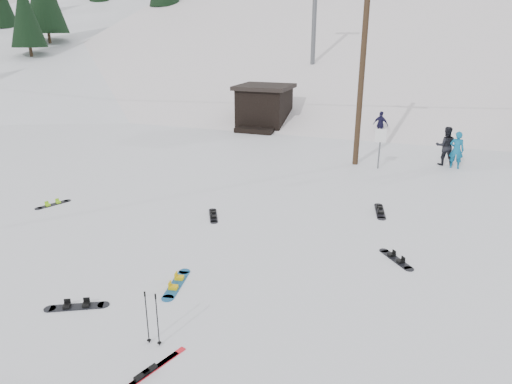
% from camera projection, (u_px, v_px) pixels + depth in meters
% --- Properties ---
extents(ground, '(200.00, 200.00, 0.00)m').
position_uv_depth(ground, '(169.00, 319.00, 10.03)').
color(ground, white).
rests_on(ground, ground).
extents(ski_slope, '(60.00, 85.24, 65.97)m').
position_uv_depth(ski_slope, '(378.00, 170.00, 62.78)').
color(ski_slope, white).
rests_on(ski_slope, ground).
extents(ridge_left, '(47.54, 95.03, 58.38)m').
position_uv_depth(ridge_left, '(126.00, 153.00, 67.83)').
color(ridge_left, white).
rests_on(ridge_left, ground).
extents(treeline_left, '(20.00, 64.00, 10.00)m').
position_uv_depth(treeline_left, '(93.00, 83.00, 56.44)').
color(treeline_left, black).
rests_on(treeline_left, ground).
extents(treeline_crest, '(50.00, 6.00, 10.00)m').
position_uv_depth(treeline_crest, '(401.00, 65.00, 86.29)').
color(treeline_crest, black).
rests_on(treeline_crest, ski_slope).
extents(utility_pole, '(2.00, 0.26, 9.00)m').
position_uv_depth(utility_pole, '(363.00, 63.00, 20.25)').
color(utility_pole, '#3A2819').
rests_on(utility_pole, ground).
extents(trail_sign, '(0.50, 0.09, 1.85)m').
position_uv_depth(trail_sign, '(380.00, 142.00, 20.65)').
color(trail_sign, '#595B60').
rests_on(trail_sign, ground).
extents(lift_hut, '(3.40, 4.10, 2.75)m').
position_uv_depth(lift_hut, '(264.00, 107.00, 29.75)').
color(lift_hut, black).
rests_on(lift_hut, ground).
extents(lift_tower_near, '(2.20, 0.36, 8.00)m').
position_uv_depth(lift_tower_near, '(315.00, 6.00, 35.31)').
color(lift_tower_near, '#595B60').
rests_on(lift_tower_near, ski_slope).
extents(hero_snowboard, '(0.53, 1.56, 0.11)m').
position_uv_depth(hero_snowboard, '(176.00, 284.00, 11.38)').
color(hero_snowboard, '#16578F').
rests_on(hero_snowboard, ground).
extents(hero_skis, '(0.70, 1.84, 0.10)m').
position_uv_depth(hero_skis, '(146.00, 374.00, 8.38)').
color(hero_skis, red).
rests_on(hero_skis, ground).
extents(ski_poles, '(0.33, 0.09, 1.19)m').
position_uv_depth(ski_poles, '(152.00, 318.00, 9.03)').
color(ski_poles, black).
rests_on(ski_poles, ground).
extents(board_scatter_a, '(1.32, 0.82, 0.10)m').
position_uv_depth(board_scatter_a, '(77.00, 306.00, 10.45)').
color(board_scatter_a, black).
rests_on(board_scatter_a, ground).
extents(board_scatter_b, '(0.77, 1.24, 0.10)m').
position_uv_depth(board_scatter_b, '(213.00, 215.00, 15.62)').
color(board_scatter_b, black).
rests_on(board_scatter_b, ground).
extents(board_scatter_c, '(0.66, 1.25, 0.09)m').
position_uv_depth(board_scatter_c, '(53.00, 204.00, 16.65)').
color(board_scatter_c, black).
rests_on(board_scatter_c, ground).
extents(board_scatter_d, '(0.99, 1.14, 0.10)m').
position_uv_depth(board_scatter_d, '(396.00, 259.00, 12.63)').
color(board_scatter_d, black).
rests_on(board_scatter_d, ground).
extents(board_scatter_f, '(0.53, 1.57, 0.11)m').
position_uv_depth(board_scatter_f, '(380.00, 211.00, 15.99)').
color(board_scatter_f, black).
rests_on(board_scatter_f, ground).
extents(skier_teal, '(0.67, 0.49, 1.72)m').
position_uv_depth(skier_teal, '(457.00, 150.00, 20.88)').
color(skier_teal, '#0D5E88').
rests_on(skier_teal, ground).
extents(skier_dark, '(0.99, 0.82, 1.83)m').
position_uv_depth(skier_dark, '(445.00, 146.00, 21.38)').
color(skier_dark, black).
rests_on(skier_dark, ground).
extents(skier_navy, '(1.00, 0.68, 1.58)m').
position_uv_depth(skier_navy, '(381.00, 125.00, 26.89)').
color(skier_navy, '#191637').
rests_on(skier_navy, ground).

